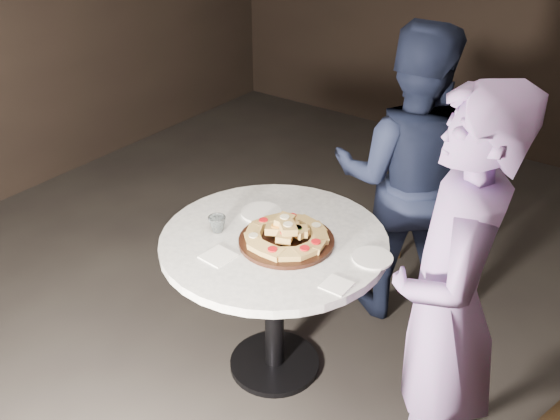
% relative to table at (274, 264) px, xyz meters
% --- Properties ---
extents(floor, '(7.00, 7.00, 0.00)m').
position_rel_table_xyz_m(floor, '(0.11, -0.02, -0.68)').
color(floor, black).
rests_on(floor, ground).
extents(table, '(1.26, 1.26, 0.83)m').
position_rel_table_xyz_m(table, '(0.00, 0.00, 0.00)').
color(table, black).
rests_on(table, ground).
extents(serving_board, '(0.53, 0.53, 0.02)m').
position_rel_table_xyz_m(serving_board, '(0.07, -0.00, 0.16)').
color(serving_board, black).
rests_on(serving_board, table).
extents(focaccia_pile, '(0.41, 0.40, 0.11)m').
position_rel_table_xyz_m(focaccia_pile, '(0.08, 0.00, 0.21)').
color(focaccia_pile, '#B18944').
rests_on(focaccia_pile, serving_board).
extents(plate_left, '(0.25, 0.25, 0.01)m').
position_rel_table_xyz_m(plate_left, '(-0.19, 0.15, 0.16)').
color(plate_left, white).
rests_on(plate_left, table).
extents(plate_right, '(0.20, 0.20, 0.01)m').
position_rel_table_xyz_m(plate_right, '(0.47, 0.12, 0.16)').
color(plate_right, white).
rests_on(plate_right, table).
extents(water_glass, '(0.09, 0.09, 0.08)m').
position_rel_table_xyz_m(water_glass, '(-0.26, -0.12, 0.19)').
color(water_glass, silver).
rests_on(water_glass, table).
extents(napkin_near, '(0.15, 0.15, 0.01)m').
position_rel_table_xyz_m(napkin_near, '(-0.11, -0.28, 0.16)').
color(napkin_near, white).
rests_on(napkin_near, table).
extents(napkin_far, '(0.12, 0.12, 0.01)m').
position_rel_table_xyz_m(napkin_far, '(0.45, -0.15, 0.16)').
color(napkin_far, white).
rests_on(napkin_far, table).
extents(chair_far, '(0.45, 0.46, 0.80)m').
position_rel_table_xyz_m(chair_far, '(0.24, 1.39, -0.21)').
color(chair_far, black).
rests_on(chair_far, ground).
extents(diner_navy, '(1.03, 0.93, 1.74)m').
position_rel_table_xyz_m(diner_navy, '(0.26, 0.89, 0.19)').
color(diner_navy, black).
rests_on(diner_navy, ground).
extents(diner_teal, '(0.65, 0.78, 1.83)m').
position_rel_table_xyz_m(diner_teal, '(0.92, -0.11, 0.24)').
color(diner_teal, slate).
rests_on(diner_teal, ground).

